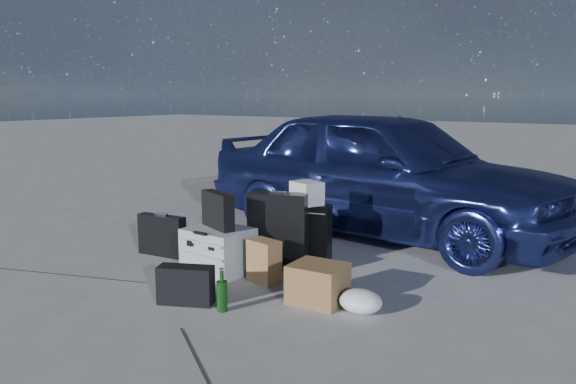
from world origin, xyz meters
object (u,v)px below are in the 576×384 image
(pelican_case, at_px, (219,250))
(green_bottle, at_px, (222,291))
(briefcase, at_px, (162,235))
(cardboard_box, at_px, (318,283))
(car, at_px, (384,171))
(suitcase_left, at_px, (278,231))
(duffel_bag, at_px, (290,232))
(suitcase_right, at_px, (306,233))

(pelican_case, xyz_separation_m, green_bottle, (0.62, -0.69, -0.04))
(briefcase, bearing_deg, green_bottle, -34.40)
(cardboard_box, relative_size, green_bottle, 1.28)
(car, height_order, suitcase_left, car)
(cardboard_box, distance_m, green_bottle, 0.73)
(car, xyz_separation_m, pelican_case, (-0.62, -2.09, -0.52))
(pelican_case, xyz_separation_m, suitcase_left, (0.36, 0.40, 0.15))
(duffel_bag, bearing_deg, suitcase_left, -74.34)
(car, height_order, cardboard_box, car)
(green_bottle, bearing_deg, briefcase, 151.21)
(suitcase_right, distance_m, green_bottle, 1.40)
(suitcase_left, bearing_deg, briefcase, 174.88)
(car, height_order, suitcase_right, car)
(duffel_bag, relative_size, cardboard_box, 1.75)
(pelican_case, xyz_separation_m, cardboard_box, (1.11, -0.15, -0.05))
(pelican_case, bearing_deg, duffel_bag, 87.40)
(pelican_case, bearing_deg, green_bottle, -45.22)
(car, bearing_deg, briefcase, 151.96)
(duffel_bag, bearing_deg, briefcase, -142.51)
(car, relative_size, suitcase_left, 6.11)
(suitcase_left, distance_m, green_bottle, 1.14)
(suitcase_left, xyz_separation_m, green_bottle, (0.26, -1.09, -0.19))
(pelican_case, bearing_deg, suitcase_right, 58.40)
(pelican_case, distance_m, cardboard_box, 1.12)
(cardboard_box, bearing_deg, car, 102.24)
(duffel_bag, bearing_deg, pelican_case, -103.46)
(suitcase_left, distance_m, duffel_bag, 0.68)
(pelican_case, xyz_separation_m, briefcase, (-0.80, 0.09, 0.00))
(car, xyz_separation_m, suitcase_left, (-0.26, -1.69, -0.37))
(cardboard_box, bearing_deg, suitcase_right, 126.75)
(car, distance_m, suitcase_right, 1.47)
(car, distance_m, green_bottle, 2.84)
(briefcase, xyz_separation_m, green_bottle, (1.42, -0.78, -0.05))
(car, relative_size, suitcase_right, 7.56)
(suitcase_right, bearing_deg, pelican_case, -137.12)
(briefcase, bearing_deg, suitcase_right, 19.71)
(duffel_bag, xyz_separation_m, green_bottle, (0.53, -1.70, -0.02))
(briefcase, height_order, duffel_bag, briefcase)
(suitcase_left, relative_size, suitcase_right, 1.24)
(briefcase, distance_m, suitcase_right, 1.42)
(briefcase, height_order, cardboard_box, briefcase)
(car, relative_size, briefcase, 8.14)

